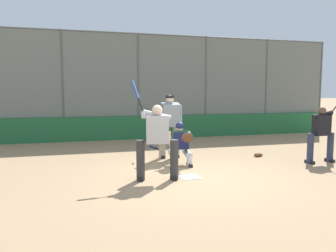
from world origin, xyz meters
name	(u,v)px	position (x,y,z in m)	size (l,w,h in m)	color
ground_plane	(189,177)	(0.00, 0.00, 0.00)	(160.00, 160.00, 0.00)	#9E7F5B
home_plate_marker	(189,177)	(0.00, 0.00, 0.01)	(0.43, 0.43, 0.01)	white
backstop_fence	(138,84)	(0.00, -6.31, 2.19)	(17.43, 0.08, 4.21)	#515651
padding_wall	(139,127)	(0.00, -6.21, 0.46)	(17.00, 0.18, 0.92)	#236638
bleachers_beyond	(111,125)	(0.88, -8.46, 0.38)	(12.15, 1.95, 1.16)	slate
batter_at_plate	(157,139)	(0.74, 0.01, 0.88)	(0.94, 0.73, 2.15)	#333333
catcher_behind_plate	(181,143)	(-0.15, -1.13, 0.58)	(0.59, 0.70, 1.12)	silver
umpire_home	(170,124)	(-0.16, -2.18, 0.97)	(0.73, 0.45, 1.80)	gray
batter_on_deck	(322,133)	(-3.88, -0.50, 0.81)	(1.02, 0.61, 2.11)	#2D334C
spare_bat_near_backstop	(154,147)	(-0.07, -3.89, 0.03)	(0.20, 0.86, 0.07)	black
spare_bat_by_padding	(151,141)	(-0.28, -5.23, 0.03)	(0.33, 0.80, 0.07)	black
fielding_glove_on_dirt	(258,155)	(-2.71, -1.69, 0.05)	(0.28, 0.21, 0.10)	#56331E
baseball_loose	(133,163)	(0.98, -1.64, 0.04)	(0.07, 0.07, 0.07)	white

